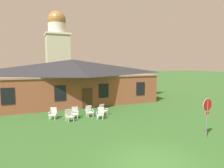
{
  "coord_description": "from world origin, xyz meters",
  "views": [
    {
      "loc": [
        -5.11,
        -7.29,
        4.63
      ],
      "look_at": [
        1.33,
        7.83,
        2.95
      ],
      "focal_mm": 31.62,
      "sensor_mm": 36.0,
      "label": 1
    }
  ],
  "objects_px": {
    "lawn_chair_by_porch": "(53,113)",
    "lawn_chair_middle": "(89,111)",
    "stop_sign": "(207,110)",
    "lawn_chair_far_side": "(103,109)",
    "lawn_chair_near_door": "(69,115)",
    "lawn_chair_right_end": "(101,113)",
    "lawn_chair_left_end": "(75,112)"
  },
  "relations": [
    {
      "from": "stop_sign",
      "to": "lawn_chair_near_door",
      "type": "height_order",
      "value": "stop_sign"
    },
    {
      "from": "stop_sign",
      "to": "lawn_chair_middle",
      "type": "distance_m",
      "value": 9.5
    },
    {
      "from": "stop_sign",
      "to": "lawn_chair_by_porch",
      "type": "distance_m",
      "value": 11.78
    },
    {
      "from": "lawn_chair_near_door",
      "to": "lawn_chair_left_end",
      "type": "distance_m",
      "value": 0.92
    },
    {
      "from": "lawn_chair_right_end",
      "to": "lawn_chair_far_side",
      "type": "xyz_separation_m",
      "value": [
        0.62,
        1.13,
        0.0
      ]
    },
    {
      "from": "lawn_chair_middle",
      "to": "lawn_chair_right_end",
      "type": "bearing_deg",
      "value": -56.64
    },
    {
      "from": "lawn_chair_near_door",
      "to": "lawn_chair_left_end",
      "type": "relative_size",
      "value": 1.0
    },
    {
      "from": "stop_sign",
      "to": "lawn_chair_middle",
      "type": "height_order",
      "value": "stop_sign"
    },
    {
      "from": "stop_sign",
      "to": "lawn_chair_far_side",
      "type": "xyz_separation_m",
      "value": [
        -3.95,
        7.89,
        -1.29
      ]
    },
    {
      "from": "stop_sign",
      "to": "lawn_chair_left_end",
      "type": "distance_m",
      "value": 10.23
    },
    {
      "from": "lawn_chair_by_porch",
      "to": "lawn_chair_near_door",
      "type": "xyz_separation_m",
      "value": [
        1.11,
        -1.23,
        0.0
      ]
    },
    {
      "from": "stop_sign",
      "to": "lawn_chair_near_door",
      "type": "bearing_deg",
      "value": 135.36
    },
    {
      "from": "lawn_chair_near_door",
      "to": "lawn_chair_right_end",
      "type": "distance_m",
      "value": 2.61
    },
    {
      "from": "lawn_chair_left_end",
      "to": "lawn_chair_far_side",
      "type": "distance_m",
      "value": 2.6
    },
    {
      "from": "lawn_chair_near_door",
      "to": "lawn_chair_right_end",
      "type": "height_order",
      "value": "same"
    },
    {
      "from": "lawn_chair_far_side",
      "to": "lawn_chair_left_end",
      "type": "bearing_deg",
      "value": -177.18
    },
    {
      "from": "lawn_chair_middle",
      "to": "lawn_chair_near_door",
      "type": "bearing_deg",
      "value": -158.84
    },
    {
      "from": "lawn_chair_left_end",
      "to": "lawn_chair_near_door",
      "type": "bearing_deg",
      "value": -131.88
    },
    {
      "from": "stop_sign",
      "to": "lawn_chair_left_end",
      "type": "xyz_separation_m",
      "value": [
        -6.54,
        7.76,
        -1.29
      ]
    },
    {
      "from": "lawn_chair_right_end",
      "to": "lawn_chair_far_side",
      "type": "bearing_deg",
      "value": 61.33
    },
    {
      "from": "stop_sign",
      "to": "lawn_chair_far_side",
      "type": "distance_m",
      "value": 8.91
    },
    {
      "from": "lawn_chair_by_porch",
      "to": "lawn_chair_right_end",
      "type": "relative_size",
      "value": 1.0
    },
    {
      "from": "lawn_chair_left_end",
      "to": "stop_sign",
      "type": "bearing_deg",
      "value": -49.85
    },
    {
      "from": "lawn_chair_near_door",
      "to": "lawn_chair_far_side",
      "type": "relative_size",
      "value": 1.0
    },
    {
      "from": "lawn_chair_by_porch",
      "to": "lawn_chair_far_side",
      "type": "relative_size",
      "value": 1.0
    },
    {
      "from": "stop_sign",
      "to": "lawn_chair_near_door",
      "type": "xyz_separation_m",
      "value": [
        -7.16,
        7.07,
        -1.29
      ]
    },
    {
      "from": "lawn_chair_by_porch",
      "to": "lawn_chair_middle",
      "type": "distance_m",
      "value": 3.05
    },
    {
      "from": "stop_sign",
      "to": "lawn_chair_left_end",
      "type": "height_order",
      "value": "stop_sign"
    },
    {
      "from": "lawn_chair_middle",
      "to": "lawn_chair_far_side",
      "type": "distance_m",
      "value": 1.32
    },
    {
      "from": "lawn_chair_by_porch",
      "to": "lawn_chair_middle",
      "type": "height_order",
      "value": "same"
    },
    {
      "from": "lawn_chair_near_door",
      "to": "lawn_chair_right_end",
      "type": "relative_size",
      "value": 1.0
    },
    {
      "from": "lawn_chair_by_porch",
      "to": "lawn_chair_near_door",
      "type": "relative_size",
      "value": 1.0
    }
  ]
}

